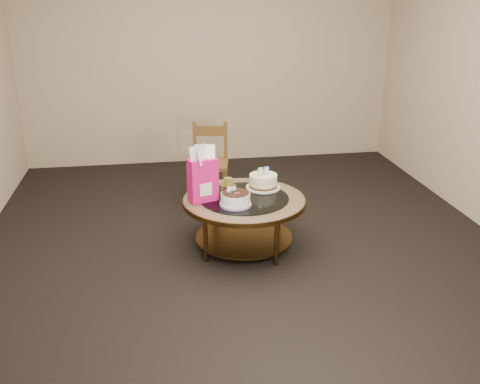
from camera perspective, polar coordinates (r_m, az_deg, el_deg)
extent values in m
plane|color=black|center=(4.59, 0.43, -5.92)|extent=(5.00, 5.00, 0.00)
cube|color=#BBA88D|center=(6.61, -3.27, 14.27)|extent=(4.50, 0.02, 2.60)
cube|color=#BBA88D|center=(1.86, 13.59, -4.74)|extent=(4.50, 0.02, 2.60)
cylinder|color=#513717|center=(4.75, 4.17, -2.25)|extent=(0.04, 0.04, 0.42)
cylinder|color=#513717|center=(4.79, -2.61, -1.99)|extent=(0.04, 0.04, 0.42)
cylinder|color=#513717|center=(4.28, -3.70, -4.95)|extent=(0.04, 0.04, 0.42)
cylinder|color=#513717|center=(4.23, 3.91, -5.29)|extent=(0.04, 0.04, 0.42)
cylinder|color=#513717|center=(4.55, 0.44, -4.80)|extent=(0.82, 0.82, 0.02)
cylinder|color=#513717|center=(4.41, 0.45, -0.92)|extent=(1.02, 1.02, 0.04)
cylinder|color=#826647|center=(4.41, 0.45, -0.75)|extent=(1.00, 1.00, 0.01)
cylinder|color=black|center=(4.41, 0.45, -0.66)|extent=(0.74, 0.74, 0.01)
cylinder|color=#BC9EE0|center=(4.25, -0.48, -1.28)|extent=(0.25, 0.25, 0.02)
cylinder|color=white|center=(4.24, -0.48, -0.77)|extent=(0.23, 0.23, 0.10)
cylinder|color=black|center=(4.22, -0.48, -0.09)|extent=(0.22, 0.22, 0.01)
sphere|color=#BC9EE0|center=(4.24, -1.13, 0.31)|extent=(0.05, 0.05, 0.05)
sphere|color=#BC9EE0|center=(4.26, -0.64, 0.36)|extent=(0.04, 0.04, 0.04)
sphere|color=#BC9EE0|center=(4.21, -1.21, 0.09)|extent=(0.04, 0.04, 0.04)
cone|color=#1F7726|center=(4.23, -0.71, 0.08)|extent=(0.03, 0.03, 0.02)
cone|color=#1F7726|center=(4.23, -1.44, 0.09)|extent=(0.03, 0.03, 0.02)
cone|color=#1F7726|center=(4.27, -0.45, 0.29)|extent=(0.03, 0.03, 0.02)
cone|color=#1F7726|center=(4.19, -0.98, -0.13)|extent=(0.03, 0.03, 0.02)
cylinder|color=white|center=(4.62, 2.48, 0.52)|extent=(0.30, 0.30, 0.01)
cylinder|color=#4B2D15|center=(4.61, 2.48, 0.70)|extent=(0.24, 0.24, 0.02)
cylinder|color=white|center=(4.60, 2.49, 1.34)|extent=(0.24, 0.24, 0.09)
cube|color=#4FB957|center=(4.56, 2.19, 2.22)|extent=(0.05, 0.02, 0.07)
cube|color=white|center=(4.56, 2.19, 2.22)|extent=(0.04, 0.02, 0.05)
cube|color=#4593EA|center=(4.58, 2.82, 2.31)|extent=(0.05, 0.02, 0.07)
cube|color=white|center=(4.58, 2.82, 2.31)|extent=(0.04, 0.02, 0.05)
cube|color=#F11675|center=(4.30, -3.99, 1.30)|extent=(0.25, 0.19, 0.35)
cube|color=white|center=(4.32, -3.97, 0.53)|extent=(0.14, 0.15, 0.10)
cube|color=#E2CF5D|center=(4.62, -1.26, 0.53)|extent=(0.14, 0.14, 0.01)
cylinder|color=gold|center=(4.62, -1.27, 0.66)|extent=(0.13, 0.13, 0.01)
cylinder|color=olive|center=(4.61, -1.27, 1.12)|extent=(0.07, 0.07, 0.07)
cylinder|color=black|center=(4.59, -1.27, 1.57)|extent=(0.00, 0.00, 0.01)
cube|color=brown|center=(5.44, -3.26, 2.96)|extent=(0.43, 0.43, 0.04)
cube|color=brown|center=(5.37, -5.01, 0.42)|extent=(0.04, 0.04, 0.40)
cube|color=brown|center=(5.34, -1.63, 0.41)|extent=(0.04, 0.04, 0.40)
cube|color=brown|center=(5.66, -4.73, 1.56)|extent=(0.04, 0.04, 0.40)
cube|color=brown|center=(5.64, -1.51, 1.55)|extent=(0.04, 0.04, 0.40)
cube|color=brown|center=(5.54, -4.85, 5.47)|extent=(0.04, 0.04, 0.41)
cube|color=brown|center=(5.52, -1.55, 5.48)|extent=(0.04, 0.04, 0.41)
cube|color=brown|center=(5.50, -3.23, 6.54)|extent=(0.32, 0.08, 0.11)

